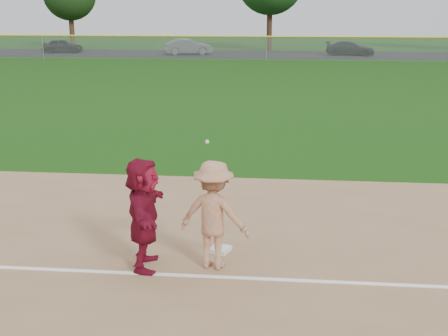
# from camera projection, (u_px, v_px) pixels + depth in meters

# --- Properties ---
(ground) EXTENTS (160.00, 160.00, 0.00)m
(ground) POSITION_uv_depth(u_px,v_px,m) (216.00, 258.00, 10.36)
(ground) COLOR #16410C
(ground) RESTS_ON ground
(foul_line) EXTENTS (60.00, 0.10, 0.01)m
(foul_line) POSITION_uv_depth(u_px,v_px,m) (211.00, 277.00, 9.59)
(foul_line) COLOR white
(foul_line) RESTS_ON infield_dirt
(parking_asphalt) EXTENTS (120.00, 10.00, 0.01)m
(parking_asphalt) POSITION_uv_depth(u_px,v_px,m) (268.00, 54.00, 54.36)
(parking_asphalt) COLOR black
(parking_asphalt) RESTS_ON ground
(first_base) EXTENTS (0.45, 0.45, 0.08)m
(first_base) POSITION_uv_depth(u_px,v_px,m) (220.00, 249.00, 10.59)
(first_base) COLOR silver
(first_base) RESTS_ON infield_dirt
(base_runner) EXTENTS (0.84, 1.92, 2.00)m
(base_runner) POSITION_uv_depth(u_px,v_px,m) (144.00, 214.00, 9.70)
(base_runner) COLOR maroon
(base_runner) RESTS_ON infield_dirt
(car_left) EXTENTS (4.20, 2.37, 1.35)m
(car_left) POSITION_uv_depth(u_px,v_px,m) (62.00, 46.00, 56.12)
(car_left) COLOR black
(car_left) RESTS_ON parking_asphalt
(car_mid) EXTENTS (4.78, 2.80, 1.49)m
(car_mid) POSITION_uv_depth(u_px,v_px,m) (188.00, 47.00, 54.04)
(car_mid) COLOR #525459
(car_mid) RESTS_ON parking_asphalt
(car_right) EXTENTS (4.81, 2.74, 1.31)m
(car_right) POSITION_uv_depth(u_px,v_px,m) (350.00, 48.00, 53.12)
(car_right) COLOR black
(car_right) RESTS_ON parking_asphalt
(first_base_play) EXTENTS (1.39, 1.00, 2.25)m
(first_base_play) POSITION_uv_depth(u_px,v_px,m) (214.00, 215.00, 9.73)
(first_base_play) COLOR #9C9C9F
(first_base_play) RESTS_ON infield_dirt
(outfield_fence) EXTENTS (110.00, 0.12, 110.00)m
(outfield_fence) POSITION_uv_depth(u_px,v_px,m) (267.00, 37.00, 48.08)
(outfield_fence) COLOR #999EA0
(outfield_fence) RESTS_ON ground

